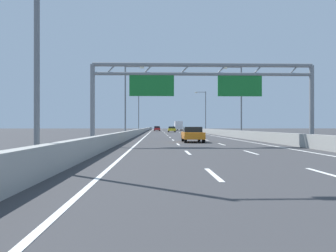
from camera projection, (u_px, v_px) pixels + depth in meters
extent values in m
plane|color=#38383A|center=(169.00, 132.00, 98.40)|extent=(260.00, 260.00, 0.00)
cube|color=white|center=(213.00, 174.00, 10.89)|extent=(0.16, 3.00, 0.01)
cube|color=white|center=(188.00, 153.00, 19.89)|extent=(0.16, 3.00, 0.01)
cube|color=white|center=(178.00, 144.00, 28.88)|extent=(0.16, 3.00, 0.01)
cube|color=white|center=(173.00, 140.00, 37.88)|extent=(0.16, 3.00, 0.01)
cube|color=white|center=(170.00, 137.00, 46.87)|extent=(0.16, 3.00, 0.01)
cube|color=white|center=(168.00, 136.00, 55.87)|extent=(0.16, 3.00, 0.01)
cube|color=white|center=(166.00, 134.00, 64.86)|extent=(0.16, 3.00, 0.01)
cube|color=white|center=(165.00, 133.00, 73.86)|extent=(0.16, 3.00, 0.01)
cube|color=white|center=(164.00, 132.00, 82.85)|extent=(0.16, 3.00, 0.01)
cube|color=white|center=(163.00, 132.00, 91.85)|extent=(0.16, 3.00, 0.01)
cube|color=white|center=(163.00, 131.00, 100.84)|extent=(0.16, 3.00, 0.01)
cube|color=white|center=(162.00, 131.00, 109.84)|extent=(0.16, 3.00, 0.01)
cube|color=white|center=(162.00, 131.00, 118.84)|extent=(0.16, 3.00, 0.01)
cube|color=white|center=(162.00, 130.00, 127.83)|extent=(0.16, 3.00, 0.01)
cube|color=white|center=(161.00, 130.00, 136.83)|extent=(0.16, 3.00, 0.01)
cube|color=white|center=(161.00, 130.00, 145.82)|extent=(0.16, 3.00, 0.01)
cube|color=white|center=(161.00, 130.00, 154.82)|extent=(0.16, 3.00, 0.01)
cube|color=white|center=(328.00, 174.00, 11.01)|extent=(0.16, 3.00, 0.01)
cube|color=white|center=(251.00, 152.00, 20.00)|extent=(0.16, 3.00, 0.01)
cube|color=white|center=(222.00, 144.00, 29.00)|extent=(0.16, 3.00, 0.01)
cube|color=white|center=(206.00, 140.00, 37.99)|extent=(0.16, 3.00, 0.01)
cube|color=white|center=(197.00, 137.00, 46.99)|extent=(0.16, 3.00, 0.01)
cube|color=white|center=(190.00, 136.00, 55.98)|extent=(0.16, 3.00, 0.01)
cube|color=white|center=(186.00, 134.00, 64.98)|extent=(0.16, 3.00, 0.01)
cube|color=white|center=(182.00, 133.00, 73.97)|extent=(0.16, 3.00, 0.01)
cube|color=white|center=(179.00, 132.00, 82.97)|extent=(0.16, 3.00, 0.01)
cube|color=white|center=(177.00, 132.00, 91.96)|extent=(0.16, 3.00, 0.01)
cube|color=white|center=(175.00, 131.00, 100.96)|extent=(0.16, 3.00, 0.01)
cube|color=white|center=(174.00, 131.00, 109.96)|extent=(0.16, 3.00, 0.01)
cube|color=white|center=(173.00, 131.00, 118.95)|extent=(0.16, 3.00, 0.01)
cube|color=white|center=(171.00, 130.00, 127.95)|extent=(0.16, 3.00, 0.01)
cube|color=white|center=(170.00, 130.00, 136.94)|extent=(0.16, 3.00, 0.01)
cube|color=white|center=(170.00, 130.00, 145.94)|extent=(0.16, 3.00, 0.01)
cube|color=white|center=(169.00, 130.00, 154.93)|extent=(0.16, 3.00, 0.01)
cube|color=white|center=(150.00, 132.00, 86.24)|extent=(0.16, 176.00, 0.01)
cube|color=white|center=(192.00, 132.00, 86.58)|extent=(0.16, 176.00, 0.01)
cube|color=#9E9E99|center=(146.00, 129.00, 108.18)|extent=(0.45, 220.00, 0.95)
cube|color=#9E9E99|center=(191.00, 129.00, 108.62)|extent=(0.45, 220.00, 0.95)
cylinder|color=gray|center=(92.00, 105.00, 26.64)|extent=(0.36, 0.36, 6.20)
cylinder|color=gray|center=(312.00, 106.00, 27.18)|extent=(0.36, 0.36, 6.20)
cylinder|color=gray|center=(203.00, 65.00, 26.91)|extent=(16.87, 0.32, 0.32)
cylinder|color=gray|center=(203.00, 74.00, 26.91)|extent=(16.87, 0.26, 0.26)
cylinder|color=gray|center=(111.00, 69.00, 26.68)|extent=(0.74, 0.10, 0.74)
cylinder|color=gray|center=(148.00, 69.00, 26.77)|extent=(0.74, 0.10, 0.74)
cylinder|color=gray|center=(185.00, 69.00, 26.86)|extent=(0.74, 0.10, 0.74)
cylinder|color=gray|center=(221.00, 70.00, 26.95)|extent=(0.74, 0.10, 0.74)
cylinder|color=gray|center=(258.00, 70.00, 27.04)|extent=(0.74, 0.10, 0.74)
cylinder|color=gray|center=(294.00, 70.00, 27.13)|extent=(0.74, 0.10, 0.74)
cube|color=#19752D|center=(152.00, 86.00, 26.78)|extent=(3.40, 0.12, 1.60)
cube|color=#19752D|center=(240.00, 86.00, 27.00)|extent=(3.40, 0.12, 1.60)
cylinder|color=slate|center=(37.00, 32.00, 12.12)|extent=(0.20, 0.20, 9.50)
cylinder|color=slate|center=(125.00, 102.00, 46.25)|extent=(0.20, 0.20, 9.50)
cylinder|color=slate|center=(134.00, 67.00, 46.29)|extent=(2.20, 0.12, 0.12)
cube|color=#F2EAC6|center=(142.00, 67.00, 46.32)|extent=(0.56, 0.28, 0.20)
cylinder|color=slate|center=(241.00, 102.00, 46.75)|extent=(0.20, 0.20, 9.50)
cylinder|color=slate|center=(233.00, 67.00, 46.71)|extent=(2.20, 0.12, 0.12)
cube|color=#F2EAC6|center=(225.00, 68.00, 46.68)|extent=(0.56, 0.28, 0.20)
cylinder|color=slate|center=(139.00, 112.00, 80.38)|extent=(0.20, 0.20, 9.50)
cylinder|color=slate|center=(143.00, 92.00, 80.42)|extent=(2.20, 0.12, 0.12)
cube|color=#F2EAC6|center=(148.00, 92.00, 80.45)|extent=(0.56, 0.28, 0.20)
cylinder|color=slate|center=(206.00, 112.00, 80.87)|extent=(0.20, 0.20, 9.50)
cylinder|color=slate|center=(201.00, 92.00, 80.84)|extent=(2.20, 0.12, 0.12)
cube|color=#F2EAC6|center=(196.00, 93.00, 80.80)|extent=(0.56, 0.28, 0.20)
cube|color=orange|center=(193.00, 135.00, 33.09)|extent=(1.85, 4.43, 0.62)
cube|color=black|center=(193.00, 129.00, 33.10)|extent=(1.63, 1.86, 0.50)
cylinder|color=black|center=(183.00, 138.00, 34.73)|extent=(0.22, 0.64, 0.64)
cylinder|color=black|center=(199.00, 138.00, 34.78)|extent=(0.22, 0.64, 0.64)
cylinder|color=black|center=(185.00, 139.00, 31.40)|extent=(0.22, 0.64, 0.64)
cylinder|color=black|center=(204.00, 139.00, 31.45)|extent=(0.22, 0.64, 0.64)
cube|color=yellow|center=(172.00, 130.00, 88.62)|extent=(1.83, 4.15, 0.62)
cube|color=black|center=(172.00, 127.00, 88.09)|extent=(1.61, 1.69, 0.47)
cylinder|color=black|center=(168.00, 131.00, 90.12)|extent=(0.22, 0.64, 0.64)
cylinder|color=black|center=(175.00, 131.00, 90.17)|extent=(0.22, 0.64, 0.64)
cylinder|color=black|center=(169.00, 131.00, 87.07)|extent=(0.22, 0.64, 0.64)
cylinder|color=black|center=(175.00, 131.00, 87.12)|extent=(0.22, 0.64, 0.64)
cube|color=red|center=(157.00, 129.00, 108.35)|extent=(1.83, 4.30, 0.62)
cube|color=black|center=(157.00, 127.00, 107.77)|extent=(1.61, 2.01, 0.53)
cylinder|color=black|center=(155.00, 130.00, 109.93)|extent=(0.22, 0.64, 0.64)
cylinder|color=black|center=(160.00, 130.00, 109.98)|extent=(0.22, 0.64, 0.64)
cylinder|color=black|center=(155.00, 130.00, 106.73)|extent=(0.22, 0.64, 0.64)
cylinder|color=black|center=(160.00, 130.00, 106.78)|extent=(0.22, 0.64, 0.64)
cube|color=#1E7A38|center=(175.00, 128.00, 131.29)|extent=(1.89, 4.28, 0.71)
cube|color=black|center=(175.00, 127.00, 130.84)|extent=(1.66, 1.90, 0.50)
cylinder|color=black|center=(173.00, 129.00, 132.85)|extent=(0.22, 0.64, 0.64)
cylinder|color=black|center=(177.00, 129.00, 132.91)|extent=(0.22, 0.64, 0.64)
cylinder|color=black|center=(173.00, 129.00, 129.68)|extent=(0.22, 0.64, 0.64)
cylinder|color=black|center=(178.00, 129.00, 129.73)|extent=(0.22, 0.64, 0.64)
cube|color=#2347AD|center=(157.00, 129.00, 116.97)|extent=(1.79, 4.45, 0.64)
cube|color=black|center=(157.00, 127.00, 116.62)|extent=(1.57, 1.80, 0.54)
cylinder|color=black|center=(154.00, 130.00, 118.62)|extent=(0.22, 0.64, 0.64)
cylinder|color=black|center=(159.00, 130.00, 118.67)|extent=(0.22, 0.64, 0.64)
cylinder|color=black|center=(154.00, 130.00, 115.27)|extent=(0.22, 0.64, 0.64)
cylinder|color=black|center=(159.00, 130.00, 115.32)|extent=(0.22, 0.64, 0.64)
cube|color=silver|center=(178.00, 126.00, 121.87)|extent=(2.44, 2.47, 1.99)
cube|color=silver|center=(178.00, 125.00, 117.35)|extent=(2.44, 6.16, 2.64)
cylinder|color=black|center=(175.00, 129.00, 122.17)|extent=(0.28, 0.96, 0.96)
cylinder|color=black|center=(181.00, 129.00, 122.24)|extent=(0.28, 0.96, 0.96)
cylinder|color=black|center=(176.00, 129.00, 115.64)|extent=(0.28, 0.96, 0.96)
cylinder|color=black|center=(182.00, 129.00, 115.71)|extent=(0.28, 0.96, 0.96)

